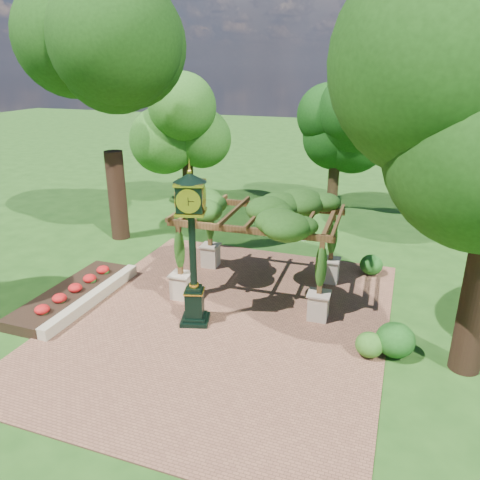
% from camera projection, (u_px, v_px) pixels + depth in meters
% --- Properties ---
extents(ground, '(120.00, 120.00, 0.00)m').
position_uv_depth(ground, '(212.00, 336.00, 14.10)').
color(ground, '#1E4714').
rests_on(ground, ground).
extents(brick_plaza, '(10.00, 12.00, 0.04)m').
position_uv_depth(brick_plaza, '(224.00, 319.00, 14.97)').
color(brick_plaza, brown).
rests_on(brick_plaza, ground).
extents(border_wall, '(0.35, 5.00, 0.40)m').
position_uv_depth(border_wall, '(93.00, 298.00, 15.91)').
color(border_wall, '#C6B793').
rests_on(border_wall, ground).
extents(flower_bed, '(1.50, 5.00, 0.36)m').
position_uv_depth(flower_bed, '(71.00, 295.00, 16.21)').
color(flower_bed, red).
rests_on(flower_bed, ground).
extents(pedestal_clock, '(1.19, 1.19, 4.88)m').
position_uv_depth(pedestal_clock, '(192.00, 236.00, 13.78)').
color(pedestal_clock, black).
rests_on(pedestal_clock, brick_plaza).
extents(pergola, '(5.63, 3.67, 3.46)m').
position_uv_depth(pergola, '(259.00, 215.00, 15.95)').
color(pergola, beige).
rests_on(pergola, brick_plaza).
extents(sundial, '(0.73, 0.73, 1.10)m').
position_uv_depth(sundial, '(300.00, 229.00, 21.77)').
color(sundial, gray).
rests_on(sundial, ground).
extents(shrub_front, '(0.99, 0.99, 0.70)m').
position_uv_depth(shrub_front, '(369.00, 345.00, 12.95)').
color(shrub_front, '#2F611B').
rests_on(shrub_front, brick_plaza).
extents(shrub_mid, '(1.08, 1.08, 0.97)m').
position_uv_depth(shrub_mid, '(395.00, 340.00, 12.94)').
color(shrub_mid, '#184A14').
rests_on(shrub_mid, brick_plaza).
extents(shrub_back, '(1.07, 1.07, 0.78)m').
position_uv_depth(shrub_back, '(371.00, 265.00, 18.00)').
color(shrub_back, '#1D5618').
rests_on(shrub_back, brick_plaza).
extents(tree_west_near, '(4.73, 4.73, 10.48)m').
position_uv_depth(tree_west_near, '(106.00, 77.00, 19.53)').
color(tree_west_near, '#361F15').
rests_on(tree_west_near, ground).
extents(tree_west_far, '(4.27, 4.27, 6.69)m').
position_uv_depth(tree_west_far, '(186.00, 123.00, 25.98)').
color(tree_west_far, '#322013').
rests_on(tree_west_far, ground).
extents(tree_north, '(3.82, 3.82, 6.73)m').
position_uv_depth(tree_north, '(337.00, 125.00, 24.81)').
color(tree_north, '#332414').
rests_on(tree_north, ground).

